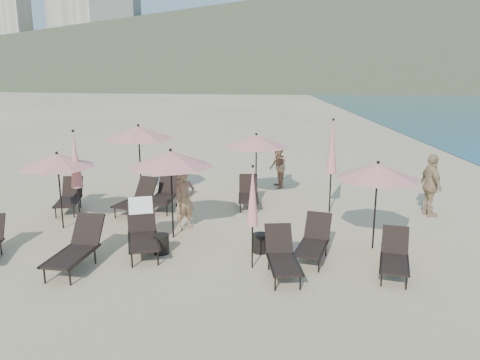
{
  "coord_description": "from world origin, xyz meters",
  "views": [
    {
      "loc": [
        -0.25,
        -9.54,
        4.16
      ],
      "look_at": [
        -0.53,
        3.5,
        1.1
      ],
      "focal_mm": 35.0,
      "sensor_mm": 36.0,
      "label": 1
    }
  ],
  "objects_px": {
    "lounger_4": "(314,241)",
    "umbrella_closed_1": "(332,148)",
    "lounger_1": "(76,247)",
    "lounger_8": "(165,193)",
    "lounger_3": "(282,255)",
    "umbrella_open_3": "(139,133)",
    "beachgoer_b": "(278,167)",
    "lounger_6": "(70,197)",
    "side_table_1": "(260,243)",
    "lounger_5": "(395,256)",
    "umbrella_open_0": "(57,161)",
    "umbrella_closed_2": "(75,161)",
    "lounger_7": "(137,198)",
    "side_table_0": "(161,244)",
    "umbrella_open_1": "(171,159)",
    "umbrella_open_2": "(378,171)",
    "beachgoer_c": "(431,185)",
    "lounger_2": "(142,229)",
    "umbrella_open_4": "(256,141)",
    "lounger_9": "(248,193)",
    "beachgoer_a": "(185,200)",
    "umbrella_closed_0": "(253,197)"
  },
  "relations": [
    {
      "from": "lounger_4",
      "to": "umbrella_closed_1",
      "type": "distance_m",
      "value": 4.0
    },
    {
      "from": "lounger_1",
      "to": "lounger_8",
      "type": "height_order",
      "value": "lounger_8"
    },
    {
      "from": "lounger_3",
      "to": "umbrella_open_3",
      "type": "bearing_deg",
      "value": 120.77
    },
    {
      "from": "umbrella_closed_1",
      "to": "beachgoer_b",
      "type": "xyz_separation_m",
      "value": [
        -1.39,
        3.01,
        -1.2
      ]
    },
    {
      "from": "beachgoer_b",
      "to": "lounger_6",
      "type": "bearing_deg",
      "value": -74.58
    },
    {
      "from": "side_table_1",
      "to": "beachgoer_b",
      "type": "distance_m",
      "value": 6.32
    },
    {
      "from": "lounger_5",
      "to": "umbrella_open_0",
      "type": "xyz_separation_m",
      "value": [
        -8.07,
        2.75,
        1.46
      ]
    },
    {
      "from": "lounger_5",
      "to": "umbrella_closed_2",
      "type": "bearing_deg",
      "value": 176.7
    },
    {
      "from": "lounger_8",
      "to": "lounger_6",
      "type": "bearing_deg",
      "value": -167.92
    },
    {
      "from": "lounger_5",
      "to": "lounger_7",
      "type": "bearing_deg",
      "value": 162.69
    },
    {
      "from": "lounger_1",
      "to": "side_table_0",
      "type": "distance_m",
      "value": 1.88
    },
    {
      "from": "lounger_3",
      "to": "lounger_5",
      "type": "height_order",
      "value": "lounger_3"
    },
    {
      "from": "umbrella_open_1",
      "to": "beachgoer_b",
      "type": "distance_m",
      "value": 6.19
    },
    {
      "from": "umbrella_open_0",
      "to": "lounger_3",
      "type": "bearing_deg",
      "value": -26.22
    },
    {
      "from": "umbrella_open_2",
      "to": "umbrella_closed_2",
      "type": "relative_size",
      "value": 0.8
    },
    {
      "from": "umbrella_open_0",
      "to": "umbrella_closed_2",
      "type": "relative_size",
      "value": 0.78
    },
    {
      "from": "lounger_1",
      "to": "side_table_1",
      "type": "relative_size",
      "value": 4.05
    },
    {
      "from": "lounger_8",
      "to": "umbrella_open_3",
      "type": "xyz_separation_m",
      "value": [
        -1.01,
        1.15,
        1.71
      ]
    },
    {
      "from": "side_table_0",
      "to": "beachgoer_c",
      "type": "height_order",
      "value": "beachgoer_c"
    },
    {
      "from": "lounger_1",
      "to": "lounger_2",
      "type": "bearing_deg",
      "value": 47.65
    },
    {
      "from": "umbrella_open_2",
      "to": "umbrella_open_4",
      "type": "height_order",
      "value": "umbrella_open_4"
    },
    {
      "from": "lounger_9",
      "to": "umbrella_open_1",
      "type": "xyz_separation_m",
      "value": [
        -1.91,
        -2.85,
        1.62
      ]
    },
    {
      "from": "lounger_5",
      "to": "side_table_1",
      "type": "relative_size",
      "value": 3.52
    },
    {
      "from": "umbrella_open_1",
      "to": "beachgoer_c",
      "type": "height_order",
      "value": "umbrella_open_1"
    },
    {
      "from": "umbrella_open_1",
      "to": "umbrella_open_4",
      "type": "xyz_separation_m",
      "value": [
        2.15,
        3.48,
        -0.06
      ]
    },
    {
      "from": "lounger_7",
      "to": "umbrella_open_0",
      "type": "xyz_separation_m",
      "value": [
        -1.67,
        -1.54,
        1.42
      ]
    },
    {
      "from": "umbrella_closed_2",
      "to": "side_table_1",
      "type": "distance_m",
      "value": 5.34
    },
    {
      "from": "lounger_1",
      "to": "umbrella_open_1",
      "type": "xyz_separation_m",
      "value": [
        1.76,
        1.94,
        1.57
      ]
    },
    {
      "from": "lounger_3",
      "to": "beachgoer_a",
      "type": "height_order",
      "value": "beachgoer_a"
    },
    {
      "from": "lounger_6",
      "to": "lounger_9",
      "type": "bearing_deg",
      "value": -3.1
    },
    {
      "from": "lounger_8",
      "to": "umbrella_open_4",
      "type": "xyz_separation_m",
      "value": [
        2.82,
        0.88,
        1.5
      ]
    },
    {
      "from": "umbrella_open_3",
      "to": "beachgoer_b",
      "type": "relative_size",
      "value": 1.61
    },
    {
      "from": "umbrella_closed_0",
      "to": "lounger_4",
      "type": "bearing_deg",
      "value": 22.01
    },
    {
      "from": "lounger_6",
      "to": "lounger_4",
      "type": "bearing_deg",
      "value": -36.48
    },
    {
      "from": "umbrella_open_3",
      "to": "umbrella_open_0",
      "type": "bearing_deg",
      "value": -114.68
    },
    {
      "from": "lounger_1",
      "to": "umbrella_open_3",
      "type": "bearing_deg",
      "value": 97.02
    },
    {
      "from": "umbrella_closed_1",
      "to": "beachgoer_b",
      "type": "relative_size",
      "value": 1.84
    },
    {
      "from": "lounger_7",
      "to": "umbrella_open_0",
      "type": "height_order",
      "value": "umbrella_open_0"
    },
    {
      "from": "lounger_9",
      "to": "lounger_4",
      "type": "bearing_deg",
      "value": -71.01
    },
    {
      "from": "lounger_7",
      "to": "umbrella_closed_1",
      "type": "distance_m",
      "value": 5.98
    },
    {
      "from": "lounger_2",
      "to": "lounger_9",
      "type": "xyz_separation_m",
      "value": [
        2.47,
        3.8,
        -0.13
      ]
    },
    {
      "from": "umbrella_closed_2",
      "to": "umbrella_closed_1",
      "type": "bearing_deg",
      "value": 13.31
    },
    {
      "from": "lounger_7",
      "to": "beachgoer_c",
      "type": "distance_m",
      "value": 8.65
    },
    {
      "from": "umbrella_open_1",
      "to": "umbrella_open_2",
      "type": "distance_m",
      "value": 4.95
    },
    {
      "from": "lounger_2",
      "to": "lounger_3",
      "type": "distance_m",
      "value": 3.42
    },
    {
      "from": "lounger_6",
      "to": "beachgoer_b",
      "type": "height_order",
      "value": "beachgoer_b"
    },
    {
      "from": "beachgoer_c",
      "to": "lounger_7",
      "type": "bearing_deg",
      "value": 81.72
    },
    {
      "from": "lounger_2",
      "to": "lounger_3",
      "type": "xyz_separation_m",
      "value": [
        3.19,
        -1.24,
        -0.12
      ]
    },
    {
      "from": "side_table_1",
      "to": "umbrella_closed_2",
      "type": "bearing_deg",
      "value": 161.79
    },
    {
      "from": "lounger_5",
      "to": "side_table_0",
      "type": "height_order",
      "value": "lounger_5"
    }
  ]
}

